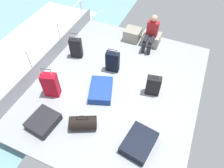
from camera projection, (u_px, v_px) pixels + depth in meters
ground_plane at (116, 85)px, 5.80m from camera, size 4.40×5.20×0.06m
gunwale_port at (49, 57)px, 6.17m from camera, size 0.06×5.20×0.45m
railing_port at (44, 42)px, 5.75m from camera, size 0.04×4.20×1.02m
sea_wake at (17, 59)px, 6.97m from camera, size 12.00×12.00×0.01m
cargo_crate_0 at (132, 34)px, 6.98m from camera, size 0.55×0.48×0.38m
cargo_crate_1 at (151, 39)px, 6.82m from camera, size 0.60×0.46×0.37m
passenger_seated at (151, 32)px, 6.43m from camera, size 0.34×0.66×1.07m
suitcase_0 at (153, 86)px, 5.37m from camera, size 0.39×0.26×0.67m
suitcase_1 at (76, 48)px, 6.30m from camera, size 0.39×0.27×0.86m
suitcase_2 at (139, 143)px, 4.53m from camera, size 0.71×0.86×0.22m
suitcase_3 at (113, 62)px, 5.91m from camera, size 0.40×0.22×0.77m
suitcase_4 at (51, 85)px, 5.29m from camera, size 0.43×0.33×0.93m
suitcase_5 at (43, 121)px, 4.88m from camera, size 0.66×0.73×0.21m
suitcase_6 at (101, 90)px, 5.51m from camera, size 0.81×0.96×0.21m
duffel_bag at (83, 123)px, 4.79m from camera, size 0.69×0.56×0.47m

